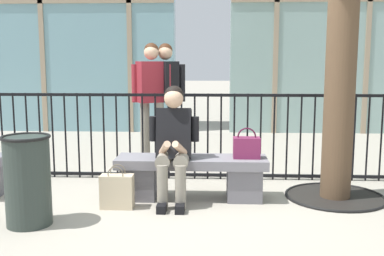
{
  "coord_description": "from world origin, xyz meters",
  "views": [
    {
      "loc": [
        0.22,
        -4.73,
        1.46
      ],
      "look_at": [
        0.0,
        0.1,
        0.75
      ],
      "focal_mm": 42.56,
      "sensor_mm": 36.0,
      "label": 1
    }
  ],
  "objects_px": {
    "stone_bench": "(192,174)",
    "trash_can": "(28,180)",
    "handbag_on_bench": "(247,147)",
    "bystander_further_back": "(152,95)",
    "seated_person_with_phone": "(173,141)",
    "bystander_at_railing": "(166,94)",
    "shopping_bag": "(117,191)"
  },
  "relations": [
    {
      "from": "stone_bench",
      "to": "trash_can",
      "type": "height_order",
      "value": "trash_can"
    },
    {
      "from": "handbag_on_bench",
      "to": "bystander_further_back",
      "type": "bearing_deg",
      "value": 128.35
    },
    {
      "from": "handbag_on_bench",
      "to": "trash_can",
      "type": "bearing_deg",
      "value": -156.98
    },
    {
      "from": "bystander_further_back",
      "to": "stone_bench",
      "type": "bearing_deg",
      "value": -67.61
    },
    {
      "from": "handbag_on_bench",
      "to": "bystander_at_railing",
      "type": "xyz_separation_m",
      "value": [
        -1.02,
        1.66,
        0.43
      ]
    },
    {
      "from": "handbag_on_bench",
      "to": "bystander_further_back",
      "type": "height_order",
      "value": "bystander_further_back"
    },
    {
      "from": "stone_bench",
      "to": "handbag_on_bench",
      "type": "height_order",
      "value": "handbag_on_bench"
    },
    {
      "from": "stone_bench",
      "to": "trash_can",
      "type": "distance_m",
      "value": 1.67
    },
    {
      "from": "shopping_bag",
      "to": "bystander_further_back",
      "type": "relative_size",
      "value": 0.26
    },
    {
      "from": "stone_bench",
      "to": "bystander_at_railing",
      "type": "distance_m",
      "value": 1.86
    },
    {
      "from": "seated_person_with_phone",
      "to": "bystander_further_back",
      "type": "bearing_deg",
      "value": 105.03
    },
    {
      "from": "stone_bench",
      "to": "seated_person_with_phone",
      "type": "bearing_deg",
      "value": -144.72
    },
    {
      "from": "handbag_on_bench",
      "to": "stone_bench",
      "type": "bearing_deg",
      "value": 179.01
    },
    {
      "from": "handbag_on_bench",
      "to": "trash_can",
      "type": "height_order",
      "value": "trash_can"
    },
    {
      "from": "bystander_at_railing",
      "to": "bystander_further_back",
      "type": "bearing_deg",
      "value": -140.9
    },
    {
      "from": "handbag_on_bench",
      "to": "trash_can",
      "type": "xyz_separation_m",
      "value": [
        -2.0,
        -0.85,
        -0.15
      ]
    },
    {
      "from": "bystander_further_back",
      "to": "trash_can",
      "type": "bearing_deg",
      "value": -108.71
    },
    {
      "from": "stone_bench",
      "to": "shopping_bag",
      "type": "xyz_separation_m",
      "value": [
        -0.73,
        -0.36,
        -0.1
      ]
    },
    {
      "from": "handbag_on_bench",
      "to": "bystander_further_back",
      "type": "xyz_separation_m",
      "value": [
        -1.2,
        1.52,
        0.43
      ]
    },
    {
      "from": "bystander_further_back",
      "to": "trash_can",
      "type": "height_order",
      "value": "bystander_further_back"
    },
    {
      "from": "bystander_at_railing",
      "to": "stone_bench",
      "type": "bearing_deg",
      "value": -74.96
    },
    {
      "from": "seated_person_with_phone",
      "to": "bystander_at_railing",
      "type": "bearing_deg",
      "value": 98.37
    },
    {
      "from": "seated_person_with_phone",
      "to": "bystander_further_back",
      "type": "xyz_separation_m",
      "value": [
        -0.44,
        1.64,
        0.35
      ]
    },
    {
      "from": "stone_bench",
      "to": "trash_can",
      "type": "relative_size",
      "value": 1.96
    },
    {
      "from": "bystander_further_back",
      "to": "seated_person_with_phone",
      "type": "bearing_deg",
      "value": -74.97
    },
    {
      "from": "seated_person_with_phone",
      "to": "handbag_on_bench",
      "type": "bearing_deg",
      "value": 8.85
    },
    {
      "from": "stone_bench",
      "to": "trash_can",
      "type": "xyz_separation_m",
      "value": [
        -1.42,
        -0.86,
        0.15
      ]
    },
    {
      "from": "stone_bench",
      "to": "shopping_bag",
      "type": "distance_m",
      "value": 0.82
    },
    {
      "from": "trash_can",
      "to": "bystander_further_back",
      "type": "bearing_deg",
      "value": 71.29
    },
    {
      "from": "bystander_further_back",
      "to": "trash_can",
      "type": "xyz_separation_m",
      "value": [
        -0.8,
        -2.37,
        -0.58
      ]
    },
    {
      "from": "stone_bench",
      "to": "seated_person_with_phone",
      "type": "xyz_separation_m",
      "value": [
        -0.18,
        -0.13,
        0.38
      ]
    },
    {
      "from": "stone_bench",
      "to": "bystander_further_back",
      "type": "height_order",
      "value": "bystander_further_back"
    }
  ]
}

